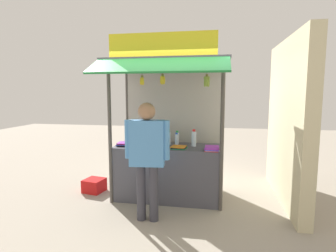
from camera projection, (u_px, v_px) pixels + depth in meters
ground_plane at (168, 198)px, 4.86m from camera, size 20.00×20.00×0.00m
stall_counter at (168, 172)px, 4.81m from camera, size 1.83×0.74×0.94m
stall_structure at (170, 103)px, 4.81m from camera, size 2.03×1.65×2.76m
water_bottle_front_left at (194, 138)px, 4.69m from camera, size 0.08×0.08×0.30m
water_bottle_center at (177, 138)px, 4.93m from camera, size 0.07×0.07×0.24m
water_bottle_mid_right at (177, 139)px, 4.78m from camera, size 0.06×0.06×0.23m
water_bottle_right at (169, 138)px, 4.85m from camera, size 0.08×0.08×0.27m
magazine_stack_far_right at (212, 148)px, 4.37m from camera, size 0.24×0.31×0.06m
magazine_stack_far_left at (179, 147)px, 4.52m from camera, size 0.27×0.27×0.04m
magazine_stack_mid_left at (123, 144)px, 4.76m from camera, size 0.21×0.27×0.06m
magazine_stack_back_right at (146, 143)px, 4.80m from camera, size 0.25×0.28×0.07m
banana_bunch_leftmost at (142, 81)px, 4.21m from camera, size 0.07×0.08×0.29m
banana_bunch_rightmost at (207, 81)px, 4.04m from camera, size 0.11×0.11×0.33m
banana_bunch_inner_right at (163, 80)px, 4.15m from camera, size 0.09×0.08×0.28m
vendor_person at (147, 151)px, 3.89m from camera, size 0.66×0.26×1.73m
plastic_crate at (94, 185)px, 5.15m from camera, size 0.40×0.40×0.24m
neighbour_wall at (288, 122)px, 4.63m from camera, size 0.20×2.40×2.76m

